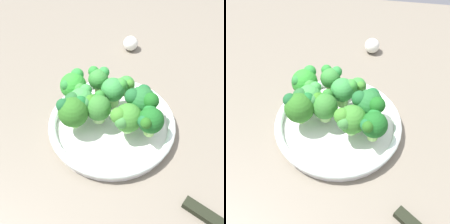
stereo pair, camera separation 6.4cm
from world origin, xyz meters
TOP-DOWN VIEW (x-y plane):
  - ground_plane at (0.00, 0.00)cm, footprint 130.00×130.00cm
  - bowl at (0.27, -1.34)cm, footprint 29.45×29.45cm
  - broccoli_floret_0 at (1.09, -9.73)cm, footprint 7.93×6.90cm
  - broccoli_floret_1 at (-5.36, -0.82)cm, footprint 5.58×6.12cm
  - broccoli_floret_2 at (-9.43, -4.65)cm, footprint 5.18×5.15cm
  - broccoli_floret_3 at (3.83, 6.63)cm, footprint 6.39×5.82cm
  - broccoli_floret_4 at (3.05, 1.81)cm, footprint 6.47×7.64cm
  - broccoli_floret_5 at (-0.13, -4.52)cm, footprint 6.59×6.35cm
  - broccoli_floret_6 at (-1.66, 5.24)cm, footprint 6.86×7.43cm
  - broccoli_floret_7 at (-6.71, -10.33)cm, footprint 6.88×6.27cm
  - broccoli_floret_8 at (-2.10, -7.94)cm, footprint 6.95×6.25cm
  - broccoli_floret_9 at (-8.41, 2.17)cm, footprint 4.28×4.19cm
  - garlic_bulb at (-31.51, 4.19)cm, footprint 4.45×4.45cm

SIDE VIEW (x-z plane):
  - ground_plane at x=0.00cm, z-range -2.50..0.00cm
  - bowl at x=0.27cm, z-range 0.03..3.24cm
  - garlic_bulb at x=-31.51cm, z-range 0.00..4.45cm
  - broccoli_floret_9 at x=-8.41cm, z-range 3.66..9.01cm
  - broccoli_floret_5 at x=-0.13cm, z-range 3.80..10.79cm
  - broccoli_floret_4 at x=3.05cm, z-range 3.81..11.03cm
  - broccoli_floret_8 at x=-2.10cm, z-range 3.94..11.06cm
  - broccoli_floret_2 at x=-9.43cm, z-range 4.18..11.03cm
  - broccoli_floret_7 at x=-6.71cm, z-range 3.93..11.44cm
  - broccoli_floret_1 at x=-5.36cm, z-range 3.99..11.39cm
  - broccoli_floret_3 at x=3.83cm, z-range 4.08..11.36cm
  - broccoli_floret_0 at x=1.09cm, z-range 3.99..11.70cm
  - broccoli_floret_6 at x=-1.66cm, z-range 4.13..12.27cm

